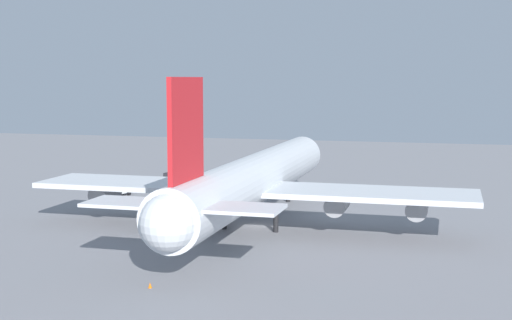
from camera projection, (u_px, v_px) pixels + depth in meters
ground_plane at (256, 226)px, 98.28m from camera, size 276.11×276.11×0.00m
cargo_airplane at (255, 179)px, 97.26m from camera, size 69.03×59.27×20.52m
cargo_loader at (173, 180)px, 134.72m from camera, size 2.27×3.89×2.51m
baggage_tug at (118, 189)px, 123.06m from camera, size 5.18×3.18×2.37m
safety_cone_nose at (280, 189)px, 129.04m from camera, size 0.39×0.39×0.56m
safety_cone_tail at (150, 285)px, 69.08m from camera, size 0.39×0.39×0.56m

